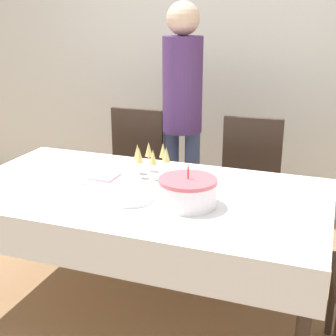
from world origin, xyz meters
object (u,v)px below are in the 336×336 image
(champagne_tray, at_px, (151,162))
(plate_stack_main, at_px, (129,195))
(dining_chair_far_right, at_px, (248,185))
(birthday_cake, at_px, (188,192))
(dining_chair_far_left, at_px, (132,171))
(person_standing, at_px, (182,102))

(champagne_tray, relative_size, plate_stack_main, 1.31)
(dining_chair_far_right, bearing_deg, birthday_cake, -97.67)
(dining_chair_far_left, height_order, birthday_cake, dining_chair_far_left)
(dining_chair_far_left, distance_m, birthday_cake, 1.23)
(dining_chair_far_right, xyz_separation_m, plate_stack_main, (-0.42, -0.99, 0.24))
(birthday_cake, height_order, champagne_tray, birthday_cake)
(dining_chair_far_right, xyz_separation_m, person_standing, (-0.52, 0.15, 0.50))
(champagne_tray, relative_size, person_standing, 0.18)
(dining_chair_far_left, distance_m, plate_stack_main, 1.10)
(birthday_cake, height_order, plate_stack_main, birthday_cake)
(champagne_tray, bearing_deg, plate_stack_main, -85.58)
(birthday_cake, xyz_separation_m, person_standing, (-0.40, 1.10, 0.22))
(champagne_tray, bearing_deg, dining_chair_far_left, 123.09)
(birthday_cake, distance_m, champagne_tray, 0.46)
(dining_chair_far_left, height_order, dining_chair_far_right, same)
(plate_stack_main, relative_size, person_standing, 0.14)
(person_standing, bearing_deg, dining_chair_far_left, -155.62)
(dining_chair_far_left, height_order, person_standing, person_standing)
(birthday_cake, bearing_deg, dining_chair_far_left, 127.37)
(champagne_tray, bearing_deg, birthday_cake, -45.81)
(dining_chair_far_right, bearing_deg, plate_stack_main, -113.26)
(dining_chair_far_right, distance_m, champagne_tray, 0.82)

